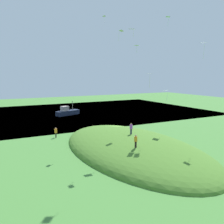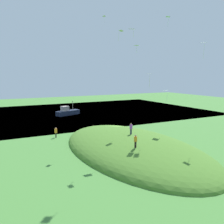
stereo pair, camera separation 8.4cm
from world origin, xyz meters
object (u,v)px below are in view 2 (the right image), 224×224
(kite_8, at_px, (150,75))
(person_on_hilltop, at_px, (136,140))
(person_near_shore, at_px, (131,127))
(kite_3, at_px, (168,17))
(kite_6, at_px, (104,17))
(kite_2, at_px, (132,29))
(kite_1, at_px, (165,91))
(kite_4, at_px, (121,31))
(boat_on_lake, at_px, (67,112))
(kite_5, at_px, (203,44))
(person_walking_path, at_px, (56,131))
(mooring_post, at_px, (93,128))
(kite_9, at_px, (137,46))

(kite_8, bearing_deg, person_on_hilltop, -54.62)
(person_near_shore, distance_m, kite_3, 17.39)
(kite_3, height_order, kite_6, kite_6)
(kite_2, relative_size, kite_3, 0.87)
(kite_1, bearing_deg, kite_4, -95.13)
(boat_on_lake, height_order, kite_5, kite_5)
(kite_1, bearing_deg, kite_3, 138.87)
(person_on_hilltop, xyz_separation_m, kite_5, (0.27, 10.37, 11.80))
(person_near_shore, distance_m, person_walking_path, 14.47)
(kite_4, distance_m, kite_5, 11.12)
(person_near_shore, distance_m, kite_5, 14.92)
(kite_1, bearing_deg, person_near_shore, -99.41)
(boat_on_lake, relative_size, person_walking_path, 3.95)
(kite_6, bearing_deg, mooring_post, 174.69)
(kite_2, bearing_deg, kite_3, 79.16)
(person_walking_path, distance_m, person_on_hilltop, 18.00)
(person_near_shore, bearing_deg, kite_2, -66.47)
(kite_6, bearing_deg, kite_4, -10.82)
(person_near_shore, xyz_separation_m, kite_9, (-3.99, 3.40, 12.01))
(person_walking_path, distance_m, mooring_post, 8.34)
(person_walking_path, xyz_separation_m, kite_4, (12.22, 5.88, 15.38))
(kite_2, distance_m, mooring_post, 20.92)
(person_near_shore, bearing_deg, kite_5, -159.63)
(person_near_shore, distance_m, kite_9, 13.10)
(kite_5, bearing_deg, kite_6, -148.46)
(kite_6, distance_m, mooring_post, 20.60)
(kite_4, bearing_deg, kite_9, 128.43)
(person_walking_path, bearing_deg, kite_4, -110.72)
(kite_1, relative_size, kite_3, 1.30)
(kite_3, height_order, kite_5, kite_3)
(kite_6, bearing_deg, kite_9, 44.22)
(kite_5, bearing_deg, mooring_post, -158.94)
(person_on_hilltop, bearing_deg, kite_8, -135.37)
(kite_4, bearing_deg, kite_5, 61.89)
(kite_9, bearing_deg, kite_8, -18.00)
(person_on_hilltop, xyz_separation_m, kite_3, (-5.84, 9.34, 16.29))
(person_on_hilltop, bearing_deg, kite_1, -142.59)
(kite_6, bearing_deg, boat_on_lake, 176.00)
(kite_4, bearing_deg, boat_on_lake, 174.39)
(person_near_shore, relative_size, kite_4, 1.17)
(boat_on_lake, xyz_separation_m, person_on_hilltop, (39.48, -4.07, 2.21))
(kite_2, relative_size, kite_4, 0.87)
(kite_8, bearing_deg, kite_6, -170.48)
(boat_on_lake, distance_m, mooring_post, 20.16)
(kite_4, bearing_deg, person_on_hilltop, -7.78)
(boat_on_lake, distance_m, person_walking_path, 24.20)
(kite_3, bearing_deg, kite_6, -135.18)
(kite_1, bearing_deg, mooring_post, -161.19)
(kite_3, height_order, kite_9, kite_3)
(person_on_hilltop, xyz_separation_m, kite_6, (-13.01, 2.22, 17.06))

